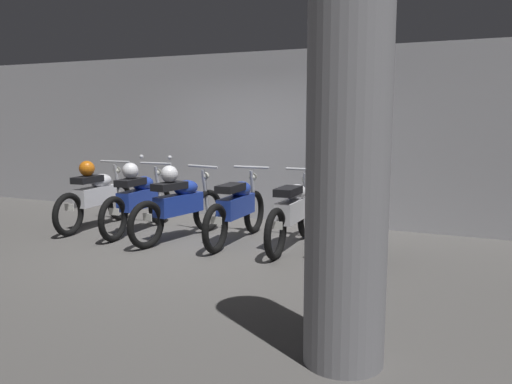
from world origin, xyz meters
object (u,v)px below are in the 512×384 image
motorbike_slot_1 (138,198)px  motorbike_slot_4 (293,212)px  motorbike_slot_0 (96,195)px  motorbike_slot_2 (179,203)px  motorbike_slot_3 (237,208)px  support_pillar (348,166)px  motorbike_slot_5 (350,217)px

motorbike_slot_1 → motorbike_slot_4: motorbike_slot_1 is taller
motorbike_slot_0 → motorbike_slot_4: size_ratio=1.00×
motorbike_slot_1 → motorbike_slot_2: motorbike_slot_1 is taller
motorbike_slot_3 → support_pillar: support_pillar is taller
motorbike_slot_2 → motorbike_slot_3: (0.82, 0.20, -0.04)m
motorbike_slot_2 → motorbike_slot_5: (2.48, -0.01, -0.00)m
motorbike_slot_1 → motorbike_slot_3: 1.65m
motorbike_slot_5 → motorbike_slot_3: bearing=172.7°
motorbike_slot_1 → motorbike_slot_3: size_ratio=1.00×
motorbike_slot_5 → support_pillar: size_ratio=0.59×
motorbike_slot_1 → motorbike_slot_2: size_ratio=1.01×
motorbike_slot_0 → motorbike_slot_5: size_ratio=1.17×
motorbike_slot_5 → support_pillar: bearing=-76.6°
motorbike_slot_2 → motorbike_slot_5: motorbike_slot_5 is taller
motorbike_slot_0 → support_pillar: size_ratio=0.69×
motorbike_slot_2 → motorbike_slot_0: bearing=174.5°
motorbike_slot_1 → motorbike_slot_3: bearing=1.5°
motorbike_slot_2 → support_pillar: 4.30m
motorbike_slot_4 → support_pillar: support_pillar is taller
motorbike_slot_1 → support_pillar: bearing=-36.5°
motorbike_slot_3 → motorbike_slot_5: 1.67m
motorbike_slot_0 → motorbike_slot_3: 2.48m
motorbike_slot_2 → motorbike_slot_1: bearing=169.6°
motorbike_slot_0 → motorbike_slot_2: 1.66m
motorbike_slot_1 → motorbike_slot_4: (2.48, 0.07, -0.04)m
motorbike_slot_0 → motorbike_slot_4: motorbike_slot_0 is taller
motorbike_slot_1 → motorbike_slot_5: size_ratio=1.17×
motorbike_slot_1 → motorbike_slot_5: 3.32m
motorbike_slot_2 → motorbike_slot_5: size_ratio=1.16×
motorbike_slot_1 → motorbike_slot_0: bearing=179.6°
motorbike_slot_0 → motorbike_slot_5: bearing=-2.4°
motorbike_slot_4 → support_pillar: (1.49, -3.02, 0.93)m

